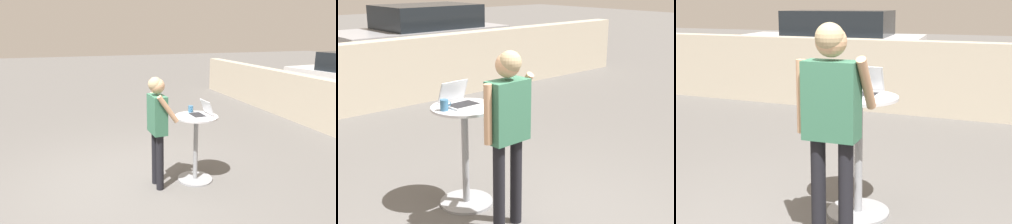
% 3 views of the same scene
% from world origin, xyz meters
% --- Properties ---
extents(ground_plane, '(50.00, 50.00, 0.00)m').
position_xyz_m(ground_plane, '(0.00, 0.00, 0.00)').
color(ground_plane, '#5B5956').
extents(cafe_table, '(0.66, 0.66, 1.04)m').
position_xyz_m(cafe_table, '(0.07, 0.99, 0.60)').
color(cafe_table, gray).
rests_on(cafe_table, ground_plane).
extents(laptop, '(0.33, 0.33, 0.23)m').
position_xyz_m(laptop, '(0.07, 1.06, 1.09)').
color(laptop, '#B7BABF').
rests_on(laptop, cafe_table).
extents(coffee_mug, '(0.12, 0.08, 0.11)m').
position_xyz_m(coffee_mug, '(-0.16, 0.99, 1.09)').
color(coffee_mug, '#336084').
rests_on(coffee_mug, cafe_table).
extents(standing_person, '(0.53, 0.38, 1.66)m').
position_xyz_m(standing_person, '(0.09, 0.36, 1.05)').
color(standing_person, black).
rests_on(standing_person, ground_plane).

